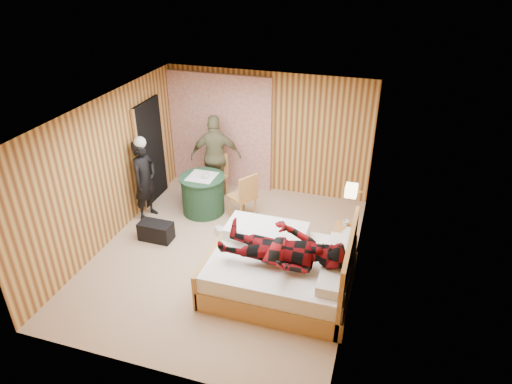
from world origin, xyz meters
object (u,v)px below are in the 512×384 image
(wall_lamp, at_px, (351,191))
(nightstand, at_px, (343,242))
(bed, at_px, (283,270))
(man_at_table, at_px, (216,157))
(duffel_bag, at_px, (156,231))
(woman_standing, at_px, (145,180))
(round_table, at_px, (203,194))
(chair_near, at_px, (245,194))
(man_on_bed, at_px, (282,242))
(chair_far, at_px, (216,172))

(wall_lamp, xyz_separation_m, nightstand, (-0.04, 0.12, -1.04))
(wall_lamp, xyz_separation_m, bed, (-0.80, -0.99, -0.97))
(man_at_table, bearing_deg, duffel_bag, 58.77)
(bed, bearing_deg, duffel_bag, 166.33)
(woman_standing, bearing_deg, round_table, -56.39)
(wall_lamp, height_order, nightstand, wall_lamp)
(nightstand, height_order, man_at_table, man_at_table)
(round_table, distance_m, chair_near, 0.88)
(duffel_bag, bearing_deg, man_at_table, 77.63)
(wall_lamp, xyz_separation_m, man_on_bed, (-0.77, -1.22, -0.30))
(nightstand, relative_size, chair_far, 0.55)
(nightstand, relative_size, duffel_bag, 0.88)
(wall_lamp, distance_m, duffel_bag, 3.47)
(bed, relative_size, duffel_bag, 3.62)
(bed, xyz_separation_m, man_on_bed, (0.03, -0.23, 0.67))
(duffel_bag, xyz_separation_m, woman_standing, (-0.52, 0.66, 0.61))
(duffel_bag, bearing_deg, round_table, 69.85)
(duffel_bag, height_order, woman_standing, woman_standing)
(bed, height_order, round_table, bed)
(bed, distance_m, man_at_table, 3.23)
(wall_lamp, distance_m, chair_far, 3.25)
(round_table, relative_size, duffel_bag, 1.48)
(bed, height_order, woman_standing, woman_standing)
(bed, relative_size, round_table, 2.44)
(round_table, height_order, chair_near, chair_near)
(chair_far, distance_m, duffel_bag, 1.91)
(man_at_table, bearing_deg, bed, 111.32)
(nightstand, xyz_separation_m, round_table, (-2.79, 0.61, 0.13))
(chair_near, bearing_deg, round_table, -59.40)
(chair_near, bearing_deg, man_on_bed, 64.80)
(wall_lamp, relative_size, woman_standing, 0.17)
(wall_lamp, relative_size, bed, 0.12)
(round_table, distance_m, man_at_table, 0.87)
(wall_lamp, bearing_deg, nightstand, 109.48)
(wall_lamp, distance_m, round_table, 3.06)
(nightstand, bearing_deg, man_on_bed, -118.53)
(round_table, relative_size, man_on_bed, 0.49)
(wall_lamp, bearing_deg, woman_standing, 175.92)
(bed, distance_m, woman_standing, 3.26)
(wall_lamp, bearing_deg, duffel_bag, -173.10)
(chair_near, relative_size, man_at_table, 0.55)
(chair_far, height_order, duffel_bag, chair_far)
(chair_far, relative_size, duffel_bag, 1.59)
(nightstand, relative_size, man_at_table, 0.30)
(bed, bearing_deg, chair_far, 129.84)
(wall_lamp, height_order, chair_far, wall_lamp)
(chair_near, height_order, man_at_table, man_at_table)
(woman_standing, distance_m, man_at_table, 1.52)
(wall_lamp, bearing_deg, man_on_bed, -122.35)
(round_table, bearing_deg, man_on_bed, -43.59)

